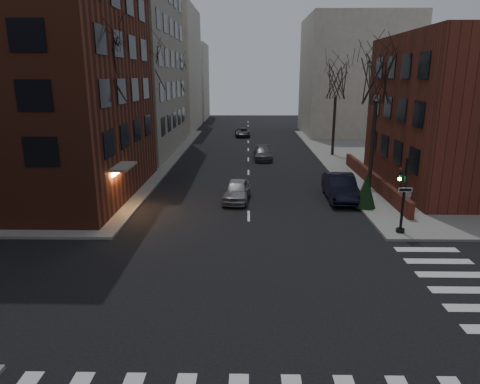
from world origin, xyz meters
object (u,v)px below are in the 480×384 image
Objects in this scene: tree_left_c at (174,77)px; car_lane_far at (242,132)px; traffic_signal at (402,200)px; tree_left_b at (147,66)px; streetlamp_far at (183,108)px; streetlamp_near at (147,126)px; sandwich_board at (406,196)px; tree_left_a at (102,70)px; car_lane_silver at (237,191)px; parked_sedan at (340,187)px; tree_right_b at (336,81)px; car_lane_gray at (263,153)px; tree_right_a at (378,77)px; evergreen_shrub at (366,191)px.

tree_left_c is 12.92m from car_lane_far.
tree_left_b reaches higher than traffic_signal.
tree_left_c is 4.33m from streetlamp_far.
streetlamp_near reaches higher than sandwich_board.
car_lane_silver is (8.00, 1.27, -7.77)m from tree_left_a.
tree_left_c is 1.87× the size of parked_sedan.
tree_left_a is at bearing -107.12° from car_lane_far.
car_lane_silver is (-9.60, -16.73, -6.88)m from tree_right_b.
traffic_signal is 20.86m from streetlamp_near.
tree_left_b is at bearing 134.54° from traffic_signal.
tree_right_b is 1.46× the size of streetlamp_near.
car_lane_gray is (10.27, -10.04, -7.39)m from tree_left_c.
tree_right_a is 1.55× the size of streetlamp_near.
parked_sedan is 1.26× the size of car_lane_silver.
tree_left_a is 9.07m from streetlamp_near.
streetlamp_far is 1.49× the size of car_lane_far.
streetlamp_near is 17.97m from evergreen_shrub.
traffic_signal is at bearing -73.38° from car_lane_gray.
tree_right_b is at bearing 14.98° from car_lane_gray.
streetlamp_far is 1.21× the size of parked_sedan.
sandwich_board is (4.07, -1.10, -0.28)m from parked_sedan.
tree_right_b is 20.01m from streetlamp_far.
car_lane_gray is at bearing -51.23° from streetlamp_far.
car_lane_far is at bearing 94.68° from car_lane_silver.
car_lane_far is at bearing 40.76° from tree_left_c.
traffic_signal is 38.92m from car_lane_far.
streetlamp_near is 2.91× the size of evergreen_shrub.
evergreen_shrub is (-0.64, 4.44, -0.68)m from traffic_signal.
tree_right_a is at bearing -13.24° from streetlamp_near.
tree_left_c is (-16.74, 31.01, 6.12)m from traffic_signal.
sandwich_board is at bearing -21.86° from streetlamp_near.
traffic_signal is 1.85× the size of evergreen_shrub.
car_lane_far is (-9.60, 14.90, -7.00)m from tree_right_b.
parked_sedan is 4.22m from sandwich_board.
tree_left_b reaches higher than tree_right_b.
evergreen_shrub is (16.10, -0.57, -7.24)m from tree_left_a.
tree_right_b reaches higher than evergreen_shrub.
traffic_signal is 0.95× the size of car_lane_far.
parked_sedan is at bearing 115.90° from evergreen_shrub.
tree_right_b is (0.00, 14.00, -0.44)m from tree_right_a.
car_lane_gray is (-4.73, 14.27, -0.21)m from parked_sedan.
streetlamp_near reaches higher than car_lane_far.
tree_left_a is 1.12× the size of tree_right_b.
evergreen_shrub reaches higher than car_lane_far.
tree_left_a reaches higher than tree_right_b.
car_lane_silver is (8.00, -10.73, -8.21)m from tree_left_b.
car_lane_silver is 14.87m from car_lane_gray.
streetlamp_near is at bearing -141.04° from car_lane_gray.
tree_left_b is 14.03m from tree_left_c.
traffic_signal is 10.92m from tree_right_a.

